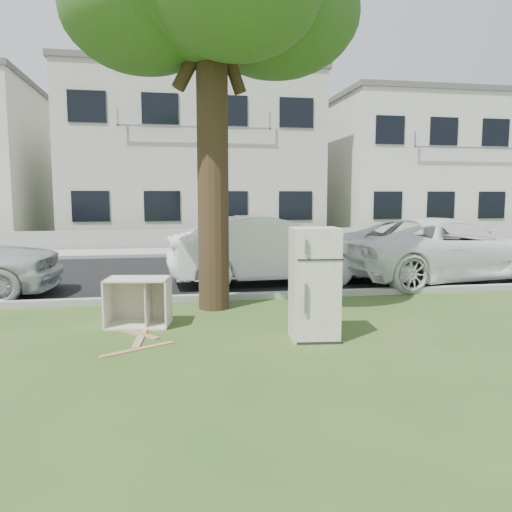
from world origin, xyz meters
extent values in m
plane|color=#2B4F1C|center=(0.00, 0.00, 0.00)|extent=(120.00, 120.00, 0.00)
cube|color=black|center=(0.00, 6.00, 0.01)|extent=(120.00, 7.00, 0.01)
cube|color=gray|center=(0.00, 2.45, 0.00)|extent=(120.00, 0.18, 0.12)
cube|color=gray|center=(0.00, 9.55, 0.00)|extent=(120.00, 0.18, 0.12)
cube|color=gray|center=(0.00, 11.00, 0.01)|extent=(120.00, 2.80, 0.01)
cube|color=gray|center=(0.00, 12.60, 0.35)|extent=(120.00, 0.15, 0.70)
cylinder|color=black|center=(-0.40, 1.80, 2.60)|extent=(0.54, 0.54, 5.20)
cube|color=#BBBAAA|center=(0.00, 17.50, 3.60)|extent=(11.00, 8.00, 7.20)
cube|color=#595451|center=(0.00, 17.50, 7.32)|extent=(11.22, 8.16, 0.24)
cube|color=silver|center=(12.00, 17.50, 3.30)|extent=(10.00, 8.00, 6.60)
cube|color=#595451|center=(12.00, 17.50, 6.72)|extent=(10.20, 8.16, 0.24)
cube|color=#B4AFA2|center=(0.79, -0.35, 0.78)|extent=(0.70, 0.66, 1.55)
cube|color=beige|center=(-1.66, 0.79, 0.37)|extent=(1.03, 0.73, 0.74)
cube|color=#B17B55|center=(-1.60, -0.48, 0.01)|extent=(0.93, 0.57, 0.02)
cube|color=#AA7659|center=(-1.70, 0.33, 0.01)|extent=(0.75, 0.81, 0.02)
cube|color=tan|center=(-1.60, 0.03, 0.01)|extent=(0.18, 0.90, 0.02)
imported|color=white|center=(1.12, 4.12, 0.76)|extent=(4.73, 1.88, 1.53)
imported|color=white|center=(5.28, 3.84, 0.74)|extent=(5.69, 3.37, 1.48)
camera|label=1|loc=(-1.20, -6.91, 1.97)|focal=35.00mm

